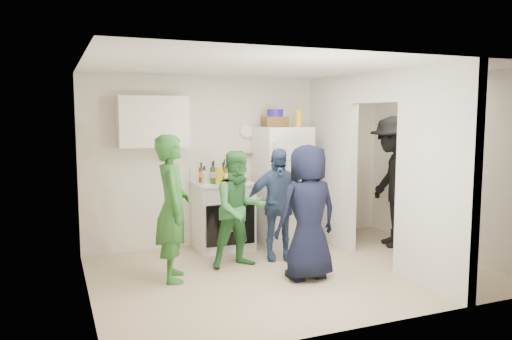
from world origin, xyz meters
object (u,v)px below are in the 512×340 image
Objects in this scene: wicker_basket at (275,122)px; person_green_center at (239,209)px; stove at (223,215)px; person_navy at (308,212)px; blue_bowl at (275,113)px; person_denim at (277,204)px; person_nook at (393,182)px; person_green_left at (173,208)px; yellow_cup_stack_top at (299,118)px; fridge at (282,185)px.

person_green_center is (-0.91, -0.92, -1.09)m from wicker_basket.
stove is 1.76m from person_navy.
stove is at bearing -178.62° from blue_bowl.
person_nook is at bearing 13.25° from person_denim.
blue_bowl is 0.14× the size of person_green_left.
yellow_cup_stack_top reaches higher than person_navy.
yellow_cup_stack_top reaches higher than stove.
stove is 0.97m from person_denim.
fridge is at bearing -108.15° from person_navy.
blue_bowl is at bearing 82.26° from person_denim.
person_green_center is at bearing -67.85° from person_green_left.
blue_bowl is at bearing 0.00° from wicker_basket.
blue_bowl is at bearing 1.38° from stove.
person_green_left is 1.59m from person_navy.
person_green_center is 2.47m from person_nook.
person_green_left is (-0.98, -1.08, 0.37)m from stove.
fridge reaches higher than person_green_left.
blue_bowl reaches higher than person_denim.
yellow_cup_stack_top is 1.85m from person_green_center.
fridge is at bearing -99.61° from person_nook.
blue_bowl reaches higher than wicker_basket.
wicker_basket is at bearing 153.43° from fridge.
person_denim is at bearing -111.82° from wicker_basket.
stove is 0.65× the size of person_denim.
yellow_cup_stack_top is (0.32, -0.15, 0.05)m from wicker_basket.
fridge is 1.10× the size of person_navy.
person_green_left is 1.07× the size of person_navy.
person_green_center is at bearing -95.02° from stove.
person_denim is 0.94× the size of person_navy.
blue_bowl is at bearing -104.47° from person_navy.
blue_bowl is 0.16× the size of person_green_center.
person_denim is 1.88m from person_nook.
person_green_left is at bearing -132.20° from stove.
person_navy reaches higher than stove.
person_navy is at bearing -101.15° from wicker_basket.
blue_bowl is (-0.10, 0.05, 1.09)m from fridge.
person_navy is (-0.33, -1.67, -1.17)m from blue_bowl.
person_green_center reaches higher than stove.
wicker_basket is 1.40× the size of yellow_cup_stack_top.
fridge is 0.96m from wicker_basket.
blue_bowl is at bearing -47.95° from person_green_left.
stove is 1.82m from yellow_cup_stack_top.
fridge is 5.04× the size of wicker_basket.
person_nook reaches higher than person_green_left.
wicker_basket reaches higher than person_green_center.
blue_bowl is (0.83, 0.02, 1.48)m from stove.
person_green_center is 0.78× the size of person_nook.
person_denim is at bearing -111.82° from blue_bowl.
stove is 2.79× the size of wicker_basket.
person_denim is (1.50, 0.31, -0.11)m from person_green_left.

